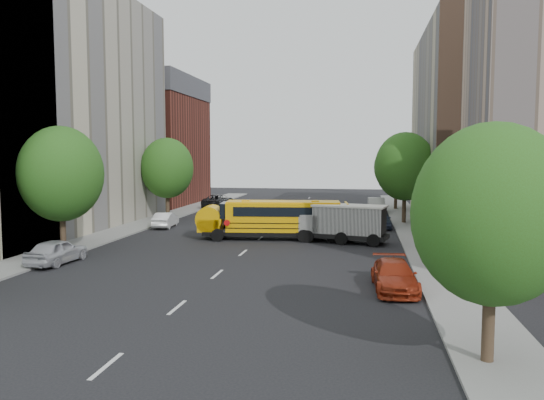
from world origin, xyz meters
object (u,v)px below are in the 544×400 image
(safari_truck, at_px, (343,223))
(parked_car_2, at_px, (218,201))
(street_tree_1, at_px, (61,174))
(school_bus, at_px, (272,217))
(parked_car_4, at_px, (380,219))
(parked_car_1, at_px, (166,220))
(parked_car_5, at_px, (376,205))
(street_tree_2, at_px, (167,168))
(parked_car_3, at_px, (394,276))
(parked_car_0, at_px, (57,251))
(street_tree_4, at_px, (405,166))
(street_tree_5, at_px, (396,167))
(street_tree_3, at_px, (492,214))

(safari_truck, relative_size, parked_car_2, 1.17)
(street_tree_1, xyz_separation_m, school_bus, (11.91, 7.59, -3.36))
(parked_car_4, bearing_deg, parked_car_1, -174.70)
(parked_car_5, bearing_deg, street_tree_2, -159.00)
(street_tree_1, xyz_separation_m, parked_car_2, (1.99, 28.76, -4.17))
(parked_car_4, relative_size, parked_car_5, 0.88)
(parked_car_3, distance_m, parked_car_4, 20.66)
(school_bus, distance_m, parked_car_4, 10.82)
(street_tree_2, relative_size, parked_car_0, 1.83)
(parked_car_5, bearing_deg, parked_car_4, -91.59)
(parked_car_2, bearing_deg, parked_car_3, 117.91)
(parked_car_1, height_order, parked_car_2, parked_car_2)
(street_tree_1, relative_size, parked_car_2, 1.41)
(street_tree_4, xyz_separation_m, street_tree_5, (-0.00, 12.00, -0.37))
(street_tree_1, bearing_deg, parked_car_2, 86.05)
(school_bus, bearing_deg, safari_truck, -12.93)
(street_tree_1, xyz_separation_m, street_tree_4, (22.00, 18.00, 0.12))
(street_tree_3, distance_m, school_bus, 24.00)
(parked_car_2, xyz_separation_m, parked_car_5, (17.81, -2.52, 0.02))
(street_tree_2, height_order, safari_truck, street_tree_2)
(street_tree_5, xyz_separation_m, school_bus, (-10.09, -22.41, -3.11))
(street_tree_2, relative_size, parked_car_3, 1.67)
(street_tree_3, bearing_deg, school_bus, 115.06)
(parked_car_5, bearing_deg, parked_car_1, -143.32)
(street_tree_3, xyz_separation_m, street_tree_4, (0.00, 32.00, 0.62))
(street_tree_4, xyz_separation_m, parked_car_2, (-20.01, 10.76, -4.30))
(street_tree_4, distance_m, school_bus, 14.91)
(parked_car_2, bearing_deg, street_tree_5, -175.86)
(school_bus, relative_size, parked_car_2, 1.84)
(street_tree_2, height_order, school_bus, street_tree_2)
(parked_car_3, bearing_deg, street_tree_3, -78.86)
(parked_car_3, height_order, parked_car_5, parked_car_5)
(street_tree_2, bearing_deg, parked_car_2, 79.53)
(street_tree_2, bearing_deg, parked_car_0, -86.18)
(street_tree_1, bearing_deg, safari_truck, 22.29)
(parked_car_0, relative_size, parked_car_3, 0.91)
(street_tree_2, height_order, street_tree_3, street_tree_2)
(school_bus, distance_m, parked_car_5, 20.27)
(safari_truck, relative_size, parked_car_5, 1.35)
(safari_truck, bearing_deg, parked_car_2, 137.44)
(street_tree_4, xyz_separation_m, safari_truck, (-4.96, -11.01, -3.67))
(street_tree_5, xyz_separation_m, parked_car_4, (-2.20, -15.07, -3.97))
(street_tree_2, relative_size, street_tree_5, 1.03)
(street_tree_5, distance_m, parked_car_2, 20.43)
(safari_truck, bearing_deg, street_tree_2, 159.91)
(street_tree_1, xyz_separation_m, parked_car_0, (1.40, -2.98, -4.23))
(parked_car_5, bearing_deg, school_bus, -114.53)
(street_tree_3, xyz_separation_m, parked_car_2, (-20.01, 42.76, -3.68))
(street_tree_1, height_order, safari_truck, street_tree_1)
(street_tree_2, distance_m, parked_car_0, 21.43)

